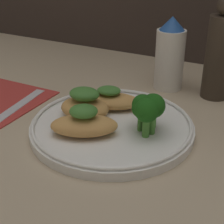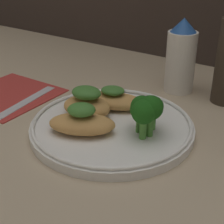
{
  "view_description": "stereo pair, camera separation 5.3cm",
  "coord_description": "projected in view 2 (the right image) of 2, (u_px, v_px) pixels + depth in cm",
  "views": [
    {
      "loc": [
        22.07,
        -41.96,
        27.71
      ],
      "look_at": [
        0.0,
        0.0,
        3.4
      ],
      "focal_mm": 55.0,
      "sensor_mm": 36.0,
      "label": 1
    },
    {
      "loc": [
        26.63,
        -39.23,
        27.71
      ],
      "look_at": [
        0.0,
        0.0,
        3.4
      ],
      "focal_mm": 55.0,
      "sensor_mm": 36.0,
      "label": 2
    }
  ],
  "objects": [
    {
      "name": "fork",
      "position": [
        23.0,
        103.0,
        0.63
      ],
      "size": [
        3.72,
        17.19,
        0.6
      ],
      "color": "silver",
      "rests_on": "ground_plane"
    },
    {
      "name": "grilled_meat_middle",
      "position": [
        86.0,
        105.0,
        0.56
      ],
      "size": [
        8.62,
        7.0,
        5.02
      ],
      "color": "tan",
      "rests_on": "plate"
    },
    {
      "name": "grilled_meat_front",
      "position": [
        82.0,
        122.0,
        0.51
      ],
      "size": [
        11.27,
        9.25,
        4.75
      ],
      "color": "tan",
      "rests_on": "plate"
    },
    {
      "name": "grilled_meat_back",
      "position": [
        113.0,
        100.0,
        0.59
      ],
      "size": [
        12.11,
        8.56,
        3.8
      ],
      "color": "tan",
      "rests_on": "plate"
    },
    {
      "name": "broccoli_bunch",
      "position": [
        146.0,
        110.0,
        0.49
      ],
      "size": [
        5.28,
        6.47,
        6.41
      ],
      "color": "#4C8E38",
      "rests_on": "plate"
    },
    {
      "name": "plate",
      "position": [
        112.0,
        125.0,
        0.54
      ],
      "size": [
        25.87,
        25.87,
        2.0
      ],
      "color": "white",
      "rests_on": "ground_plane"
    },
    {
      "name": "napkin",
      "position": [
        7.0,
        95.0,
        0.67
      ],
      "size": [
        16.84,
        16.84,
        0.4
      ],
      "color": "#B2332D",
      "rests_on": "ground_plane"
    },
    {
      "name": "sauce_bottle",
      "position": [
        181.0,
        57.0,
        0.66
      ],
      "size": [
        5.73,
        5.73,
        14.47
      ],
      "color": "white",
      "rests_on": "ground_plane"
    },
    {
      "name": "ground_plane",
      "position": [
        112.0,
        134.0,
        0.55
      ],
      "size": [
        180.0,
        180.0,
        1.0
      ],
      "primitive_type": "cube",
      "color": "tan"
    }
  ]
}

